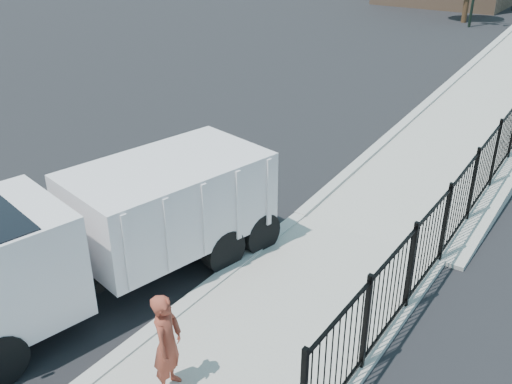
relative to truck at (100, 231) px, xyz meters
The scene contains 5 objects.
ground 2.38m from the truck, 26.95° to the left, with size 120.00×120.00×0.00m, color black.
curb 2.45m from the truck, 33.96° to the right, with size 0.30×12.00×0.16m, color #ADAAA3.
ramp 17.35m from the truck, 77.24° to the left, with size 3.95×24.00×1.70m, color #9E998E.
truck is the anchor object (origin of this frame).
worker 3.21m from the truck, 23.97° to the right, with size 0.64×0.42×1.77m, color brown.
Camera 1 is at (6.23, -7.02, 7.01)m, focal length 40.00 mm.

